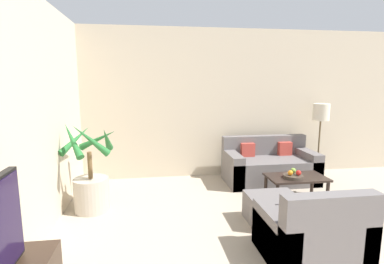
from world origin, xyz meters
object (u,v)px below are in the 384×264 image
Objects in this scene: orange_fruit at (290,173)px; armchair at (311,236)px; apple_green at (293,171)px; ottoman at (272,209)px; floor_lamp at (321,117)px; sofa_loveseat at (269,166)px; coffee_table at (296,180)px; fruit_bowl at (293,176)px; potted_palm at (91,182)px; apple_red at (299,173)px.

orange_fruit is 1.48m from armchair.
apple_green is 0.92m from ottoman.
floor_lamp is 3.05m from armchair.
sofa_loveseat is 0.87m from coffee_table.
coffee_table is at bearing -86.27° from sofa_loveseat.
floor_lamp reaches higher than fruit_bowl.
apple_green is (0.04, 0.08, 0.06)m from fruit_bowl.
floor_lamp is 1.57m from apple_green.
ottoman is (-1.59, -1.65, -0.95)m from floor_lamp.
apple_green is 0.13× the size of ottoman.
fruit_bowl is 3.81× the size of orange_fruit.
potted_palm is 1.41× the size of armchair.
apple_red is at bearing -77.68° from apple_green.
fruit_bowl is at bearing 70.02° from armchair.
floor_lamp is at bearing 46.06° from ottoman.
potted_palm is 2.89m from apple_green.
potted_palm reaches higher than orange_fruit.
sofa_loveseat reaches higher than coffee_table.
ottoman is at bearing -135.16° from coffee_table.
apple_green reaches higher than fruit_bowl.
fruit_bowl is 0.45× the size of ottoman.
apple_red is 0.12m from apple_green.
potted_palm reaches higher than ottoman.
floor_lamp is 1.63m from apple_red.
armchair is (-0.55, -1.48, -0.19)m from apple_green.
sofa_loveseat reaches higher than fruit_bowl.
potted_palm is 4.50× the size of fruit_bowl.
apple_green is (2.89, -0.06, 0.06)m from potted_palm.
potted_palm reaches higher than apple_green.
potted_palm is 2.92m from apple_red.
fruit_bowl is at bearing 9.91° from orange_fruit.
armchair reaches higher than apple_green.
apple_red is at bearing -28.13° from fruit_bowl.
armchair reaches higher than apple_red.
fruit_bowl reaches higher than coffee_table.
armchair is 1.44× the size of ottoman.
fruit_bowl is 3.53× the size of apple_green.
orange_fruit is (-0.05, -0.01, 0.06)m from fruit_bowl.
armchair is at bearing -33.27° from potted_palm.
fruit_bowl is (-0.09, -0.06, 0.08)m from coffee_table.
sofa_loveseat is 5.57× the size of fruit_bowl.
floor_lamp is 1.62m from coffee_table.
floor_lamp reaches higher than armchair.
coffee_table is 3.06× the size of fruit_bowl.
orange_fruit is at bearing -135.37° from apple_green.
floor_lamp is at bearing 46.10° from fruit_bowl.
fruit_bowl is at bearing 151.87° from apple_red.
fruit_bowl is at bearing -91.91° from sofa_loveseat.
armchair is (-0.60, -1.46, -0.05)m from coffee_table.
fruit_bowl is (2.85, -0.14, -0.01)m from potted_palm.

